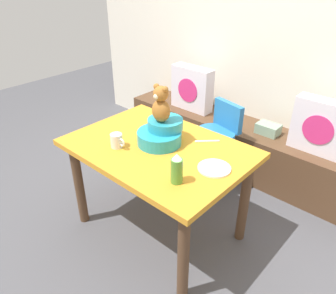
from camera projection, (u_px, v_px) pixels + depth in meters
The scene contains 14 objects.
ground_plane at pixel (159, 228), 2.57m from camera, with size 8.00×8.00×0.00m, color #4C4C51.
back_wall at pixel (272, 29), 2.85m from camera, with size 4.40×0.10×2.60m, color silver.
window_bench at pixel (242, 147), 3.21m from camera, with size 2.60×0.44×0.46m, color brown.
pillow_floral_left at pixel (192, 89), 3.34m from camera, with size 0.44×0.15×0.44m.
pillow_floral_right at pixel (321, 127), 2.58m from camera, with size 0.44×0.15×0.44m.
book_stack at pixel (268, 129), 2.94m from camera, with size 0.20×0.14×0.09m, color #84A286.
dining_table at pixel (158, 160), 2.26m from camera, with size 1.21×0.85×0.74m.
highchair at pixel (216, 135), 2.80m from camera, with size 0.39×0.50×0.79m.
infant_seat_teal at pixel (161, 133), 2.21m from camera, with size 0.30×0.33×0.16m.
teddy_bear at pixel (161, 105), 2.11m from camera, with size 0.13×0.12×0.25m.
ketchup_bottle at pixel (177, 169), 1.81m from camera, with size 0.07×0.07×0.18m.
coffee_mug at pixel (117, 141), 2.17m from camera, with size 0.12×0.08×0.09m.
dinner_plate_near at pixel (214, 168), 1.96m from camera, with size 0.20×0.20×0.01m, color white.
table_fork at pixel (207, 141), 2.26m from camera, with size 0.02×0.17×0.01m, color silver.
Camera 1 is at (1.33, -1.37, 1.84)m, focal length 35.12 mm.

